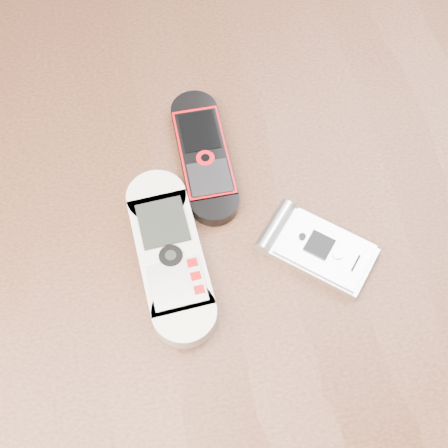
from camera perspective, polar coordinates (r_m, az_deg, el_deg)
ground at (r=1.26m, az=-0.23°, el=-16.47°), size 4.00×4.00×0.00m
table at (r=0.64m, az=-0.44°, el=-4.91°), size 1.20×0.80×0.75m
nokia_white at (r=0.53m, az=-4.96°, el=-2.74°), size 0.06×0.17×0.02m
nokia_black_red at (r=0.58m, az=-1.86°, el=6.35°), size 0.05×0.15×0.01m
motorola_razr at (r=0.54m, az=8.89°, el=-2.34°), size 0.11×0.10×0.02m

